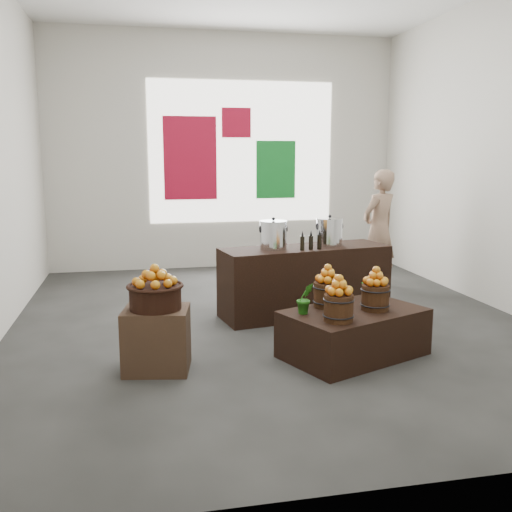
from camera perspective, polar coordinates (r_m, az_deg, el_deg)
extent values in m
plane|color=#383836|center=(6.85, 1.49, -6.57)|extent=(7.00, 7.00, 0.00)
cube|color=beige|center=(9.99, -3.14, 10.31)|extent=(6.00, 0.04, 4.00)
cube|color=white|center=(10.02, -1.40, 10.32)|extent=(3.20, 0.02, 2.40)
cube|color=#A10C26|center=(9.89, -6.60, 9.68)|extent=(0.90, 0.04, 1.40)
cube|color=#127425|center=(10.14, 1.99, 8.62)|extent=(0.70, 0.04, 1.00)
cube|color=#A10C26|center=(10.01, -1.98, 13.18)|extent=(0.50, 0.04, 0.50)
cube|color=#4A3222|center=(5.36, -9.90, -8.23)|extent=(0.66, 0.58, 0.59)
cylinder|color=black|center=(5.25, -10.03, -4.09)|extent=(0.47, 0.47, 0.21)
cube|color=black|center=(5.74, 9.73, -7.59)|extent=(1.56, 1.28, 0.47)
cylinder|color=#3D2210|center=(5.26, 8.26, -5.16)|extent=(0.27, 0.27, 0.25)
cylinder|color=#3D2210|center=(5.70, 11.84, -4.08)|extent=(0.27, 0.27, 0.25)
cylinder|color=#3D2210|center=(5.73, 7.14, -3.85)|extent=(0.27, 0.27, 0.25)
imported|color=#206816|center=(6.09, 11.38, -3.11)|extent=(0.25, 0.23, 0.26)
imported|color=#206816|center=(5.46, 4.93, -4.24)|extent=(0.18, 0.16, 0.30)
cube|color=black|center=(7.08, 4.89, -2.49)|extent=(2.16, 1.00, 0.85)
cylinder|color=silver|center=(6.79, 1.74, 2.03)|extent=(0.32, 0.32, 0.32)
cylinder|color=silver|center=(7.12, 7.34, 2.33)|extent=(0.32, 0.32, 0.32)
imported|color=#92715A|center=(8.62, 12.20, 2.63)|extent=(0.76, 0.68, 1.75)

